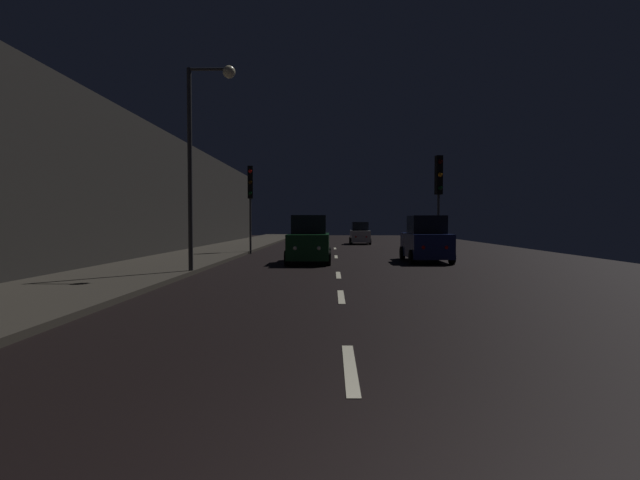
{
  "coord_description": "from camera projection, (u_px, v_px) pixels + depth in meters",
  "views": [
    {
      "loc": [
        -0.24,
        -3.19,
        1.85
      ],
      "look_at": [
        -0.6,
        12.21,
        1.3
      ],
      "focal_mm": 27.62,
      "sensor_mm": 36.0,
      "label": 1
    }
  ],
  "objects": [
    {
      "name": "sidewalk_left",
      "position": [
        207.0,
        254.0,
        27.9
      ],
      "size": [
        4.4,
        84.0,
        0.15
      ],
      "primitive_type": "cube",
      "color": "#38332B",
      "rests_on": "ground"
    },
    {
      "name": "traffic_light_far_left",
      "position": [
        250.0,
        190.0,
        28.73
      ],
      "size": [
        0.35,
        0.48,
        5.14
      ],
      "rotation": [
        0.0,
        0.0,
        -1.42
      ],
      "color": "#38383A",
      "rests_on": "ground"
    },
    {
      "name": "lane_centerline",
      "position": [
        338.0,
        269.0,
        19.3
      ],
      "size": [
        0.16,
        30.59,
        0.01
      ],
      "color": "beige",
      "rests_on": "ground"
    },
    {
      "name": "ground",
      "position": [
        336.0,
        255.0,
        27.73
      ],
      "size": [
        27.01,
        84.0,
        0.02
      ],
      "primitive_type": "cube",
      "color": "black"
    },
    {
      "name": "streetlamp_overhead",
      "position": [
        203.0,
        137.0,
        17.16
      ],
      "size": [
        1.7,
        0.44,
        7.29
      ],
      "color": "#2D2D30",
      "rests_on": "ground"
    },
    {
      "name": "car_approaching_headlights",
      "position": [
        309.0,
        241.0,
        22.52
      ],
      "size": [
        1.99,
        4.31,
        2.17
      ],
      "rotation": [
        0.0,
        0.0,
        -1.57
      ],
      "color": "#0F3819",
      "rests_on": "ground"
    },
    {
      "name": "car_distant_taillights",
      "position": [
        360.0,
        234.0,
        41.72
      ],
      "size": [
        1.72,
        3.72,
        1.87
      ],
      "rotation": [
        0.0,
        0.0,
        1.57
      ],
      "color": "silver",
      "rests_on": "ground"
    },
    {
      "name": "car_parked_right_far",
      "position": [
        426.0,
        241.0,
        23.17
      ],
      "size": [
        1.98,
        4.29,
        2.16
      ],
      "rotation": [
        0.0,
        0.0,
        1.57
      ],
      "color": "#141E51",
      "rests_on": "ground"
    },
    {
      "name": "traffic_light_far_right",
      "position": [
        439.0,
        184.0,
        24.05
      ],
      "size": [
        0.36,
        0.48,
        5.11
      ],
      "rotation": [
        0.0,
        0.0,
        -1.4
      ],
      "color": "#38383A",
      "rests_on": "ground"
    },
    {
      "name": "building_facade_left",
      "position": [
        137.0,
        190.0,
        24.34
      ],
      "size": [
        0.8,
        63.0,
        6.94
      ],
      "primitive_type": "cube",
      "color": "#2D2B28",
      "rests_on": "ground"
    }
  ]
}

